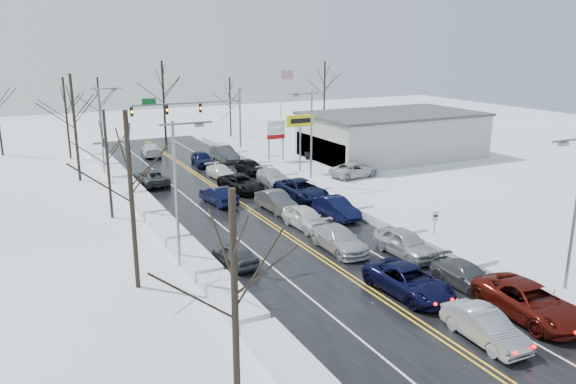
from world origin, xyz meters
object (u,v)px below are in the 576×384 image
flagpole (282,101)px  oncoming_car_0 (219,204)px  traffic_signal_mast (200,111)px  dealership_building (392,135)px  tires_plus_sign (300,125)px

flagpole → oncoming_car_0: 28.45m
traffic_signal_mast → oncoming_car_0: size_ratio=2.88×
traffic_signal_mast → flagpole: 11.90m
traffic_signal_mast → dealership_building: 23.01m
traffic_signal_mast → oncoming_car_0: traffic_signal_mast is taller
tires_plus_sign → traffic_signal_mast: bearing=120.5°
tires_plus_sign → flagpole: (4.67, 14.01, 0.93)m
traffic_signal_mast → tires_plus_sign: bearing=-59.5°
dealership_building → flagpole: bearing=126.3°
traffic_signal_mast → dealership_building: size_ratio=0.65×
traffic_signal_mast → flagpole: size_ratio=1.33×
traffic_signal_mast → oncoming_car_0: (-5.12, -20.14, -5.48)m
flagpole → traffic_signal_mast: bearing=-170.3°
tires_plus_sign → dealership_building: bearing=8.5°
tires_plus_sign → dealership_building: (13.48, 2.01, -2.34)m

